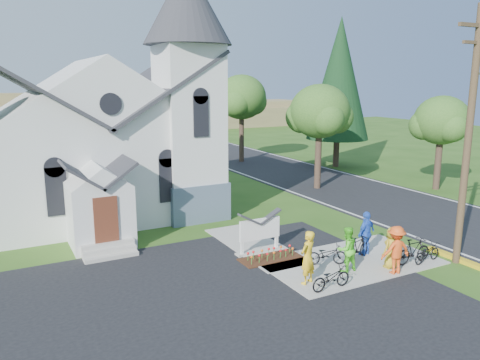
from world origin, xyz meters
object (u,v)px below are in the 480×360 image
cyclist_0 (308,257)px  cyclist_1 (347,249)px  church_sign (260,230)px  utility_pole (470,129)px  bike_0 (331,278)px  bike_2 (327,254)px  cyclist_4 (392,248)px  cyclist_3 (396,250)px  bike_1 (358,248)px  bike_3 (414,251)px  bike_4 (427,253)px  cyclist_2 (366,233)px

cyclist_0 → cyclist_1: size_ratio=1.12×
church_sign → cyclist_1: size_ratio=1.25×
utility_pole → cyclist_0: size_ratio=5.08×
bike_0 → bike_2: (1.28, 1.87, -0.00)m
bike_2 → cyclist_4: 2.51m
utility_pole → cyclist_1: 6.61m
cyclist_0 → bike_2: cyclist_0 is taller
bike_0 → cyclist_3: cyclist_3 is taller
bike_1 → bike_0: bearing=105.5°
cyclist_0 → cyclist_1: (1.99, 0.22, -0.11)m
bike_1 → cyclist_1: bearing=104.1°
utility_pole → bike_3: utility_pole is taller
church_sign → cyclist_4: church_sign is taller
church_sign → cyclist_3: (3.39, -4.40, -0.05)m
cyclist_3 → cyclist_4: size_ratio=1.13×
utility_pole → bike_4: 5.12m
utility_pole → cyclist_4: size_ratio=6.10×
cyclist_0 → cyclist_2: 4.04m
bike_1 → cyclist_4: cyclist_4 is taller
bike_1 → cyclist_0: bearing=89.8°
cyclist_4 → bike_2: bearing=-40.5°
cyclist_2 → bike_3: bearing=105.6°
church_sign → cyclist_4: (3.65, -3.94, -0.16)m
bike_2 → bike_4: 4.10m
bike_3 → cyclist_1: bearing=77.8°
church_sign → bike_0: 4.45m
church_sign → utility_pole: (6.56, -4.70, 4.38)m
bike_3 → bike_4: size_ratio=1.15×
bike_1 → bike_4: size_ratio=1.03×
cyclist_0 → bike_1: (3.24, 0.97, -0.51)m
bike_0 → bike_1: 3.32m
cyclist_1 → cyclist_2: 2.12m
church_sign → cyclist_1: cyclist_1 is taller
bike_2 → cyclist_0: bearing=144.3°
cyclist_0 → cyclist_2: (3.86, 1.19, -0.05)m
cyclist_1 → cyclist_3: (1.51, -1.02, 0.05)m
cyclist_2 → bike_2: cyclist_2 is taller
cyclist_0 → bike_3: cyclist_0 is taller
cyclist_4 → cyclist_0: bearing=-11.2°
cyclist_0 → bike_0: size_ratio=1.21×
utility_pole → cyclist_2: size_ratio=5.33×
church_sign → cyclist_0: 3.59m
cyclist_0 → cyclist_4: (3.75, -0.35, -0.16)m
bike_3 → cyclist_4: (-1.11, 0.11, 0.29)m
bike_1 → cyclist_3: cyclist_3 is taller
cyclist_4 → bike_4: size_ratio=1.07×
bike_1 → cyclist_4: (0.51, -1.32, 0.35)m
bike_1 → cyclist_4: size_ratio=0.96×
church_sign → bike_3: size_ratio=1.26×
church_sign → cyclist_4: bearing=-47.2°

